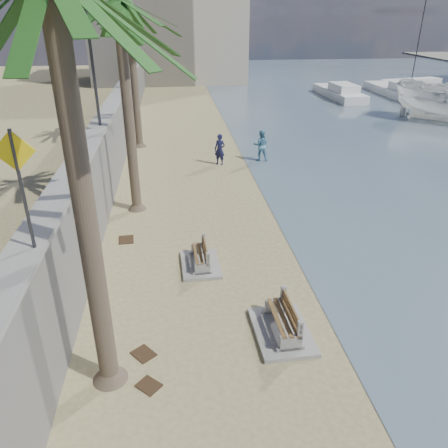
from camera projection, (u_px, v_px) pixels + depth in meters
ground_plane at (284, 411)px, 9.57m from camera, size 140.00×140.00×0.00m
seawall at (120, 125)px, 26.09m from camera, size 0.45×70.00×3.50m
wall_cap at (117, 94)px, 25.30m from camera, size 0.80×70.00×0.12m
end_building at (168, 19)px, 52.67m from camera, size 18.00×12.00×14.00m
bench_near at (283, 322)px, 11.70m from camera, size 1.53×2.19×0.90m
bench_far at (200, 257)px, 14.87m from camera, size 1.35×1.93×0.79m
palm_mid at (118, 4)px, 15.75m from camera, size 5.00×5.00×9.16m
palm_back at (128, 8)px, 24.72m from camera, size 5.00×5.00×9.11m
pedestrian_sign at (19, 175)px, 8.11m from camera, size 0.78×0.07×2.40m
streetlight at (90, 47)px, 16.81m from camera, size 0.28×0.28×5.12m
person_a at (220, 147)px, 24.50m from camera, size 0.87×0.80×2.00m
person_b at (261, 144)px, 25.19m from camera, size 1.08×0.90×2.00m
yacht_near at (404, 94)px, 44.28m from camera, size 3.47×12.13×1.50m
yacht_far at (339, 94)px, 44.09m from camera, size 2.73×8.88×1.50m
sailboat_west at (411, 81)px, 52.29m from camera, size 7.83×3.61×10.13m
debris_b at (149, 386)px, 10.19m from camera, size 0.69×0.68×0.03m
debris_c at (126, 240)px, 16.70m from camera, size 0.60×0.72×0.03m
debris_d at (144, 354)px, 11.14m from camera, size 0.72×0.74×0.03m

